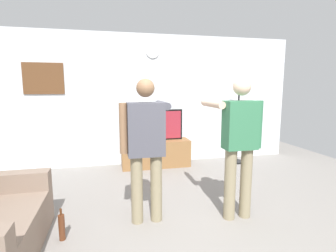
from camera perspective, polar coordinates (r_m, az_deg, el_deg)
ground_plane at (r=3.06m, az=4.95°, el=-23.38°), size 8.40×8.40×0.00m
back_wall at (r=5.48m, az=-4.40°, el=5.75°), size 6.40×0.10×2.70m
tv_stand at (r=5.32m, az=-2.73°, el=-6.09°), size 1.38×0.47×0.54m
television at (r=5.25m, az=-2.86°, el=0.22°), size 1.12×0.07×0.62m
wall_clock at (r=5.48m, az=-3.45°, el=16.19°), size 0.27×0.03×0.27m
framed_picture at (r=5.49m, az=-25.87°, el=9.47°), size 0.73×0.04×0.59m
floor_lamp at (r=5.64m, az=15.40°, el=5.04°), size 0.32×0.32×1.82m
person_standing_nearer_lamp at (r=3.03m, az=-4.91°, el=-3.71°), size 0.61×0.78×1.71m
person_standing_nearer_couch at (r=3.23m, az=15.49°, el=-3.17°), size 0.57×0.78×1.73m
beverage_bottle at (r=3.15m, az=-22.49°, el=-19.96°), size 0.07×0.07×0.35m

